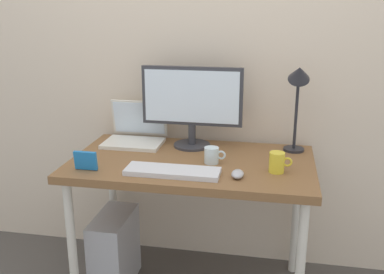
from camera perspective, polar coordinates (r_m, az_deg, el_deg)
back_wall at (r=2.54m, az=1.76°, el=11.81°), size 4.40×0.04×2.60m
desk at (r=2.29m, az=0.00°, el=-4.64°), size 1.22×0.69×0.76m
monitor at (r=2.40m, az=-0.01°, el=4.51°), size 0.54×0.20×0.44m
laptop at (r=2.55m, az=-7.17°, el=0.59°), size 0.32×0.26×0.23m
desk_lamp at (r=2.35m, az=13.35°, el=6.13°), size 0.11×0.16×0.49m
keyboard at (r=2.08m, az=-2.49°, el=-4.39°), size 0.44×0.14×0.02m
mouse at (r=2.05m, az=5.82°, el=-4.70°), size 0.06×0.09×0.03m
coffee_mug at (r=2.13m, az=10.78°, el=-3.17°), size 0.11×0.07×0.10m
glass_cup at (r=2.21m, az=2.56°, el=-2.33°), size 0.11×0.07×0.08m
photo_frame at (r=2.17m, az=-13.37°, el=-2.92°), size 0.11×0.03×0.09m
computer_tower at (r=2.58m, az=-9.81°, el=-14.02°), size 0.18×0.36×0.42m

